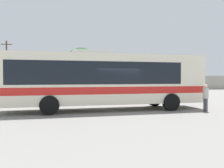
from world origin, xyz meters
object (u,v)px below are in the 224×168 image
object	(u,v)px
utility_pole_near	(7,64)
roadside_tree_left	(34,66)
parked_car_rightmost_maroon	(128,86)
parked_car_second_white	(43,86)
roadside_tree_midleft	(81,60)
attendant_by_bus_door	(206,96)
parked_car_third_black	(89,86)
coach_bus_cream_red	(104,79)

from	to	relation	value
utility_pole_near	roadside_tree_left	size ratio (longest dim) A/B	1.42
parked_car_rightmost_maroon	parked_car_second_white	bearing A→B (deg)	-180.00
utility_pole_near	roadside_tree_midleft	world-z (taller)	utility_pole_near
parked_car_rightmost_maroon	roadside_tree_midleft	world-z (taller)	roadside_tree_midleft
parked_car_second_white	utility_pole_near	bearing A→B (deg)	137.72
roadside_tree_midleft	roadside_tree_left	bearing A→B (deg)	-164.97
attendant_by_bus_door	utility_pole_near	bearing A→B (deg)	125.25
attendant_by_bus_door	parked_car_third_black	distance (m)	22.73
attendant_by_bus_door	roadside_tree_left	bearing A→B (deg)	118.41
roadside_tree_left	parked_car_second_white	bearing A→B (deg)	-69.11
coach_bus_cream_red	attendant_by_bus_door	size ratio (longest dim) A/B	7.76
coach_bus_cream_red	attendant_by_bus_door	world-z (taller)	coach_bus_cream_red
attendant_by_bus_door	parked_car_rightmost_maroon	distance (m)	22.64
coach_bus_cream_red	parked_car_rightmost_maroon	xyz separation A→B (m)	(5.27, 21.33, -1.14)
parked_car_second_white	parked_car_rightmost_maroon	size ratio (longest dim) A/B	1.07
coach_bus_cream_red	utility_pole_near	distance (m)	31.65
utility_pole_near	roadside_tree_midleft	xyz separation A→B (m)	(12.63, 3.02, 0.99)
attendant_by_bus_door	utility_pole_near	world-z (taller)	utility_pole_near
coach_bus_cream_red	parked_car_rightmost_maroon	size ratio (longest dim) A/B	2.98
coach_bus_cream_red	parked_car_second_white	size ratio (longest dim) A/B	2.78
parked_car_third_black	attendant_by_bus_door	bearing A→B (deg)	-72.98
coach_bus_cream_red	parked_car_third_black	xyz separation A→B (m)	(-0.78, 20.44, -1.14)
parked_car_rightmost_maroon	roadside_tree_midleft	distance (m)	12.93
parked_car_third_black	utility_pole_near	bearing A→B (deg)	151.94
parked_car_second_white	parked_car_third_black	bearing A→B (deg)	-7.48
attendant_by_bus_door	roadside_tree_midleft	world-z (taller)	roadside_tree_midleft
parked_car_third_black	roadside_tree_midleft	bearing A→B (deg)	97.32
parked_car_second_white	parked_car_third_black	world-z (taller)	parked_car_second_white
parked_car_rightmost_maroon	roadside_tree_midleft	xyz separation A→B (m)	(-7.39, 9.58, 4.56)
attendant_by_bus_door	parked_car_third_black	world-z (taller)	attendant_by_bus_door
parked_car_third_black	parked_car_rightmost_maroon	bearing A→B (deg)	8.36
coach_bus_cream_red	parked_car_third_black	world-z (taller)	coach_bus_cream_red
attendant_by_bus_door	roadside_tree_left	size ratio (longest dim) A/B	0.27
parked_car_rightmost_maroon	parked_car_third_black	bearing A→B (deg)	-171.64
parked_car_third_black	roadside_tree_left	distance (m)	13.06
attendant_by_bus_door	roadside_tree_left	distance (m)	34.25
utility_pole_near	coach_bus_cream_red	bearing A→B (deg)	-62.13
parked_car_second_white	parked_car_rightmost_maroon	distance (m)	12.81
attendant_by_bus_door	parked_car_rightmost_maroon	bearing A→B (deg)	91.53
attendant_by_bus_door	parked_car_second_white	size ratio (longest dim) A/B	0.36
coach_bus_cream_red	utility_pole_near	size ratio (longest dim) A/B	1.48
parked_car_second_white	roadside_tree_midleft	world-z (taller)	roadside_tree_midleft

